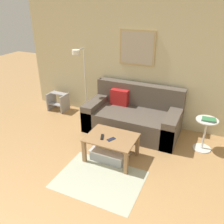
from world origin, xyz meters
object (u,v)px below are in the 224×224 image
(book_stack, at_px, (209,120))
(cell_phone, at_px, (111,139))
(coffee_table, at_px, (111,141))
(floor_lamp, at_px, (81,73))
(side_table, at_px, (205,132))
(couch, at_px, (133,116))
(step_stool, at_px, (58,101))
(remote_control, at_px, (102,137))
(storage_bin, at_px, (110,153))

(book_stack, bearing_deg, cell_phone, -144.27)
(cell_phone, bearing_deg, coffee_table, 140.47)
(floor_lamp, height_order, side_table, floor_lamp)
(couch, distance_m, floor_lamp, 1.43)
(book_stack, bearing_deg, couch, 174.15)
(floor_lamp, relative_size, step_stool, 3.62)
(floor_lamp, xyz_separation_m, remote_control, (1.12, -1.26, -0.57))
(coffee_table, bearing_deg, book_stack, 33.24)
(remote_control, height_order, step_stool, remote_control)
(storage_bin, relative_size, side_table, 1.00)
(floor_lamp, bearing_deg, cell_phone, -44.47)
(coffee_table, bearing_deg, floor_lamp, 136.49)
(coffee_table, bearing_deg, step_stool, 148.36)
(floor_lamp, distance_m, side_table, 2.69)
(storage_bin, distance_m, floor_lamp, 1.92)
(remote_control, bearing_deg, coffee_table, 8.81)
(coffee_table, distance_m, step_stool, 2.28)
(step_stool, bearing_deg, remote_control, -35.04)
(cell_phone, bearing_deg, step_stool, 175.29)
(side_table, bearing_deg, floor_lamp, 174.18)
(couch, xyz_separation_m, book_stack, (1.38, -0.14, 0.30))
(storage_bin, distance_m, book_stack, 1.74)
(side_table, bearing_deg, coffee_table, -145.92)
(remote_control, relative_size, cell_phone, 1.07)
(storage_bin, xyz_separation_m, side_table, (1.38, 0.91, 0.26))
(coffee_table, relative_size, floor_lamp, 0.53)
(storage_bin, bearing_deg, coffee_table, -12.64)
(cell_phone, bearing_deg, book_stack, 63.72)
(step_stool, bearing_deg, storage_bin, -31.82)
(floor_lamp, xyz_separation_m, step_stool, (-0.70, 0.01, -0.77))
(book_stack, xyz_separation_m, step_stool, (-3.32, 0.29, -0.38))
(storage_bin, xyz_separation_m, remote_control, (-0.11, -0.08, 0.33))
(remote_control, height_order, cell_phone, remote_control)
(storage_bin, bearing_deg, side_table, 33.54)
(book_stack, bearing_deg, floor_lamp, 173.90)
(couch, xyz_separation_m, cell_phone, (0.03, -1.11, 0.12))
(storage_bin, xyz_separation_m, floor_lamp, (-1.23, 1.18, 0.90))
(couch, xyz_separation_m, remote_control, (-0.13, -1.12, 0.13))
(coffee_table, relative_size, cell_phone, 5.72)
(floor_lamp, relative_size, remote_control, 10.06)
(floor_lamp, relative_size, side_table, 2.58)
(cell_phone, bearing_deg, storage_bin, 152.07)
(couch, xyz_separation_m, side_table, (1.36, -0.13, 0.05))
(floor_lamp, xyz_separation_m, book_stack, (2.63, -0.28, -0.39))
(side_table, bearing_deg, couch, 174.69)
(couch, distance_m, side_table, 1.37)
(side_table, bearing_deg, step_stool, 175.18)
(book_stack, height_order, step_stool, book_stack)
(couch, height_order, step_stool, couch)
(couch, height_order, coffee_table, couch)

